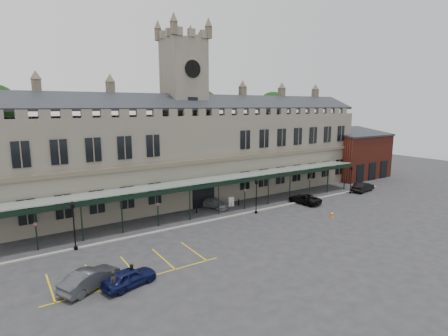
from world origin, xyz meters
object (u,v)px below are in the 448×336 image
lamp_post_left (74,221)px  car_right_b (363,187)px  lamp_post_mid (256,193)px  car_taxi (214,203)px  clock_tower (184,107)px  person_a (114,283)px  car_van (304,199)px  sign_board (231,202)px  car_left_b (90,279)px  lamp_post_right (351,177)px  station_building (186,155)px  traffic_cone (332,214)px  person_b (131,274)px  car_left_a (129,277)px

lamp_post_left → car_right_b: lamp_post_left is taller
lamp_post_mid → car_taxi: 6.28m
lamp_post_left → car_taxi: lamp_post_left is taller
clock_tower → person_a: clock_tower is taller
car_van → person_a: bearing=10.3°
sign_board → lamp_post_left: bearing=-153.7°
lamp_post_left → car_van: bearing=-1.1°
sign_board → car_left_b: (-20.72, -11.81, 0.13)m
clock_tower → lamp_post_mid: bearing=-69.8°
lamp_post_right → car_taxi: lamp_post_right is taller
station_building → lamp_post_left: bearing=-148.2°
car_right_b → person_a: bearing=93.3°
sign_board → lamp_post_right: bearing=3.3°
clock_tower → traffic_cone: bearing=-58.2°
lamp_post_right → lamp_post_left: bearing=179.3°
lamp_post_mid → clock_tower: bearing=110.2°
lamp_post_left → person_b: lamp_post_left is taller
person_a → sign_board: bearing=4.3°
lamp_post_right → car_van: 10.18m
station_building → person_a: station_building is taller
car_taxi → car_right_b: car_right_b is taller
car_taxi → car_van: car_van is taller
traffic_cone → person_a: 27.25m
lamp_post_mid → car_van: size_ratio=0.95×
lamp_post_right → car_left_b: 40.68m
car_left_a → car_taxi: (16.00, 14.00, -0.06)m
clock_tower → lamp_post_right: (22.44, -11.16, -10.52)m
sign_board → car_taxi: sign_board is taller
lamp_post_right → clock_tower: bearing=153.6°
clock_tower → car_taxi: (1.00, -6.00, -12.48)m
car_left_b → person_a: (1.22, -1.86, 0.15)m
traffic_cone → car_right_b: 15.53m
car_left_a → person_a: size_ratio=2.27×
clock_tower → lamp_post_mid: size_ratio=5.59×
station_building → lamp_post_left: station_building is taller
lamp_post_left → lamp_post_mid: 21.12m
lamp_post_mid → sign_board: size_ratio=3.44×
sign_board → car_right_b: 22.39m
traffic_cone → car_left_a: car_left_a is taller
lamp_post_left → lamp_post_right: bearing=-0.7°
station_building → car_left_b: station_building is taller
traffic_cone → person_b: bearing=-174.5°
lamp_post_left → lamp_post_mid: bearing=-1.2°
lamp_post_mid → car_van: lamp_post_mid is taller
car_van → person_a: (-28.72, -9.35, 0.26)m
sign_board → person_a: person_a is taller
station_building → lamp_post_right: station_building is taller
lamp_post_right → car_taxi: 22.14m
traffic_cone → sign_board: bearing=125.9°
sign_board → car_van: 10.19m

